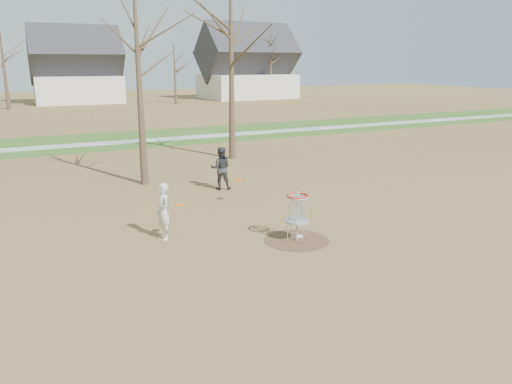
# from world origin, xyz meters

# --- Properties ---
(ground) EXTENTS (160.00, 160.00, 0.00)m
(ground) POSITION_xyz_m (0.00, 0.00, 0.00)
(ground) COLOR brown
(ground) RESTS_ON ground
(green_band) EXTENTS (160.00, 8.00, 0.01)m
(green_band) POSITION_xyz_m (0.00, 21.00, 0.01)
(green_band) COLOR #2D5119
(green_band) RESTS_ON ground
(footpath) EXTENTS (160.00, 1.50, 0.01)m
(footpath) POSITION_xyz_m (0.00, 20.00, 0.01)
(footpath) COLOR #9E9E99
(footpath) RESTS_ON green_band
(dirt_circle) EXTENTS (1.80, 1.80, 0.01)m
(dirt_circle) POSITION_xyz_m (0.00, 0.00, 0.01)
(dirt_circle) COLOR #47331E
(dirt_circle) RESTS_ON ground
(player_standing) EXTENTS (0.43, 0.61, 1.59)m
(player_standing) POSITION_xyz_m (-3.23, 1.79, 0.80)
(player_standing) COLOR silver
(player_standing) RESTS_ON ground
(player_throwing) EXTENTS (0.98, 0.89, 1.65)m
(player_throwing) POSITION_xyz_m (0.43, 6.31, 0.83)
(player_throwing) COLOR #2B2C2F
(player_throwing) RESTS_ON ground
(disc_grounded) EXTENTS (0.22, 0.22, 0.02)m
(disc_grounded) POSITION_xyz_m (0.22, 0.20, 0.02)
(disc_grounded) COLOR white
(disc_grounded) RESTS_ON dirt_circle
(discs_in_play) EXTENTS (3.24, 2.79, 0.20)m
(discs_in_play) POSITION_xyz_m (-1.28, 2.88, 0.93)
(discs_in_play) COLOR #DF5B0B
(discs_in_play) RESTS_ON ground
(disc_golf_basket) EXTENTS (0.64, 0.64, 1.35)m
(disc_golf_basket) POSITION_xyz_m (0.00, 0.00, 0.91)
(disc_golf_basket) COLOR #9EA3AD
(disc_golf_basket) RESTS_ON ground
(bare_trees) EXTENTS (52.62, 44.98, 9.00)m
(bare_trees) POSITION_xyz_m (1.78, 35.79, 5.35)
(bare_trees) COLOR #382B1E
(bare_trees) RESTS_ON ground
(houses_row) EXTENTS (56.51, 10.01, 7.26)m
(houses_row) POSITION_xyz_m (4.32, 52.56, 3.52)
(houses_row) COLOR silver
(houses_row) RESTS_ON ground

